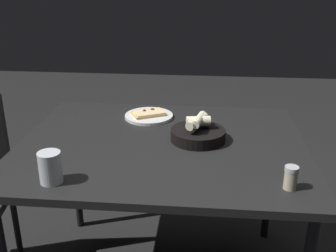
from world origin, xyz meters
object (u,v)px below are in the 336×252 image
object	(u,v)px
bread_basket	(198,133)
pepper_shaker	(291,179)
pizza_plate	(149,115)
dining_table	(162,155)
beer_glass	(50,169)

from	to	relation	value
bread_basket	pepper_shaker	distance (m)	0.49
pizza_plate	pepper_shaker	world-z (taller)	pepper_shaker
dining_table	pepper_shaker	distance (m)	0.58
dining_table	pizza_plate	bearing A→B (deg)	108.20
dining_table	beer_glass	distance (m)	0.51
bread_basket	beer_glass	bearing A→B (deg)	-140.45
pizza_plate	pepper_shaker	xyz separation A→B (m)	(0.56, -0.63, 0.03)
bread_basket	beer_glass	xyz separation A→B (m)	(-0.49, -0.41, 0.01)
pizza_plate	beer_glass	distance (m)	0.70
dining_table	bread_basket	size ratio (longest dim) A/B	5.15
pizza_plate	dining_table	bearing A→B (deg)	-71.80
dining_table	pepper_shaker	xyz separation A→B (m)	(0.47, -0.34, 0.10)
beer_glass	pepper_shaker	distance (m)	0.81
dining_table	bread_basket	distance (m)	0.18
pizza_plate	pepper_shaker	distance (m)	0.84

